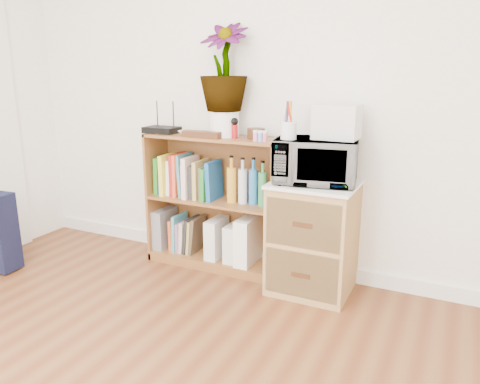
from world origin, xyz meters
The scene contains 21 objects.
skirting_board centered at (0.00, 2.24, 0.05)m, with size 4.00×0.02×0.10m, color white.
bookshelf centered at (-0.35, 2.10, 0.47)m, with size 1.00×0.30×0.95m, color brown.
wicker_unit centered at (0.40, 2.02, 0.35)m, with size 0.50×0.45×0.70m, color #9E7542.
microwave centered at (0.40, 2.02, 0.86)m, with size 0.49×0.33×0.27m, color silver.
pen_cup centered at (0.25, 1.93, 1.04)m, with size 0.10×0.10×0.10m, color white.
small_appliance centered at (0.50, 2.07, 1.09)m, with size 0.26×0.21×0.20m, color silver.
router centered at (-0.77, 2.08, 0.97)m, with size 0.24×0.16×0.04m, color black.
white_bowl centered at (-0.54, 2.07, 0.97)m, with size 0.13×0.13×0.03m, color white.
plant_pot centered at (-0.28, 2.12, 1.04)m, with size 0.20×0.20×0.17m, color white.
potted_plant centered at (-0.28, 2.12, 1.41)m, with size 0.32×0.32×0.57m, color #327A31.
trinket_box centered at (-0.39, 2.00, 0.97)m, with size 0.28×0.07×0.04m, color #3D2010.
kokeshi_doll centered at (-0.17, 2.06, 1.00)m, with size 0.04×0.04×0.09m, color maroon.
wooden_bowl centered at (-0.04, 2.11, 0.98)m, with size 0.12×0.12×0.07m, color #351F0E.
paint_jars centered at (0.03, 2.01, 0.98)m, with size 0.12×0.04×0.06m, color #CA7079.
file_box centered at (-0.79, 2.10, 0.22)m, with size 0.09×0.24×0.30m, color slate.
magazine_holder_left centered at (-0.33, 2.09, 0.21)m, with size 0.09×0.23×0.29m, color white.
magazine_holder_mid centered at (-0.19, 2.09, 0.20)m, with size 0.08×0.21×0.27m, color silver.
magazine_holder_right centered at (-0.09, 2.09, 0.24)m, with size 0.11×0.27×0.33m, color white.
cookbooks centered at (-0.58, 2.10, 0.64)m, with size 0.48×0.20×0.31m.
liquor_bottles centered at (-0.11, 2.10, 0.65)m, with size 0.29×0.07×0.31m.
lower_books centered at (-0.59, 2.10, 0.20)m, with size 0.23×0.19×0.28m.
Camera 1 is at (1.20, -0.70, 1.40)m, focal length 35.00 mm.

